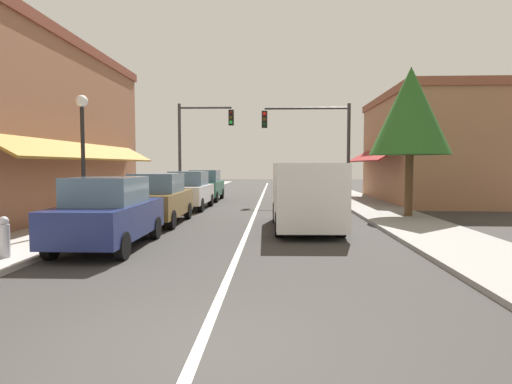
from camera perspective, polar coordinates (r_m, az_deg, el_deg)
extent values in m
plane|color=#33302D|center=(22.62, 0.35, -1.65)|extent=(80.00, 80.00, 0.00)
cube|color=#A39E99|center=(23.48, -13.19, -1.40)|extent=(2.60, 56.00, 0.12)
cube|color=gray|center=(23.07, 14.13, -1.50)|extent=(2.60, 56.00, 0.12)
cube|color=silver|center=(22.62, 0.35, -1.64)|extent=(0.14, 52.00, 0.01)
cube|color=#8E5B42|center=(19.64, -30.26, 6.66)|extent=(5.82, 14.00, 6.57)
cube|color=brown|center=(20.16, -30.59, 16.59)|extent=(6.02, 14.20, 0.40)
cube|color=slate|center=(18.24, -22.51, 1.22)|extent=(0.08, 10.64, 1.80)
cube|color=olive|center=(17.98, -20.84, 5.06)|extent=(1.27, 11.76, 0.73)
cube|color=slate|center=(15.72, -27.69, 12.94)|extent=(0.08, 1.10, 1.30)
cube|color=slate|center=(21.22, -19.16, 10.61)|extent=(0.08, 1.10, 1.30)
cube|color=#9E6B4C|center=(25.93, 21.62, 4.90)|extent=(5.00, 10.00, 5.54)
cube|color=brown|center=(26.18, 21.77, 11.41)|extent=(5.20, 10.20, 0.40)
cube|color=slate|center=(25.24, 16.30, 1.94)|extent=(0.08, 7.60, 1.80)
cube|color=maroon|center=(25.10, 14.99, 4.69)|extent=(1.27, 8.40, 0.73)
cube|color=slate|center=(23.18, 17.71, 8.18)|extent=(0.08, 1.10, 1.30)
cube|color=slate|center=(27.44, 15.29, 7.49)|extent=(0.08, 1.10, 1.30)
cube|color=navy|center=(11.35, -18.80, -3.47)|extent=(1.77, 4.12, 0.80)
cube|color=slate|center=(11.19, -19.05, 0.18)|extent=(1.54, 2.02, 0.66)
cylinder|color=black|center=(12.94, -19.93, -4.43)|extent=(0.21, 0.62, 0.62)
cylinder|color=black|center=(12.44, -13.12, -4.63)|extent=(0.21, 0.62, 0.62)
cylinder|color=black|center=(10.50, -25.45, -6.40)|extent=(0.21, 0.62, 0.62)
cylinder|color=black|center=(9.88, -17.21, -6.82)|extent=(0.21, 0.62, 0.62)
cube|color=brown|center=(15.60, -12.79, -1.49)|extent=(1.75, 4.11, 0.80)
cube|color=slate|center=(15.46, -12.92, 1.18)|extent=(1.53, 2.01, 0.66)
cylinder|color=black|center=(17.15, -14.17, -2.40)|extent=(0.20, 0.62, 0.62)
cylinder|color=black|center=(16.77, -8.97, -2.46)|extent=(0.20, 0.62, 0.62)
cylinder|color=black|center=(14.59, -17.15, -3.49)|extent=(0.20, 0.62, 0.62)
cylinder|color=black|center=(14.15, -11.07, -3.61)|extent=(0.20, 0.62, 0.62)
cube|color=silver|center=(20.52, -8.78, -0.24)|extent=(1.77, 4.12, 0.80)
cube|color=slate|center=(20.39, -8.85, 1.79)|extent=(1.54, 2.02, 0.66)
cylinder|color=black|center=(22.04, -10.05, -1.03)|extent=(0.21, 0.62, 0.62)
cylinder|color=black|center=(21.73, -5.99, -1.06)|extent=(0.21, 0.62, 0.62)
cylinder|color=black|center=(19.43, -11.88, -1.67)|extent=(0.21, 0.62, 0.62)
cylinder|color=black|center=(19.08, -7.28, -1.72)|extent=(0.21, 0.62, 0.62)
cube|color=#0F4C33|center=(25.28, -6.67, 0.50)|extent=(1.73, 4.10, 0.80)
cube|color=slate|center=(25.15, -6.72, 2.15)|extent=(1.53, 2.00, 0.66)
cylinder|color=black|center=(26.77, -7.88, -0.20)|extent=(0.20, 0.62, 0.62)
cylinder|color=black|center=(26.53, -4.52, -0.21)|extent=(0.20, 0.62, 0.62)
cylinder|color=black|center=(24.12, -9.03, -0.62)|extent=(0.20, 0.62, 0.62)
cylinder|color=black|center=(23.86, -5.30, -0.64)|extent=(0.20, 0.62, 0.62)
cube|color=silver|center=(13.95, 6.49, -0.13)|extent=(2.08, 5.05, 1.90)
cube|color=slate|center=(16.32, 5.71, 1.92)|extent=(1.73, 0.32, 0.84)
cube|color=black|center=(16.57, 5.64, -1.92)|extent=(1.87, 0.25, 0.24)
cylinder|color=black|center=(15.51, 2.68, -2.73)|extent=(0.26, 0.73, 0.72)
cylinder|color=black|center=(15.66, 9.15, -2.71)|extent=(0.26, 0.73, 0.72)
cylinder|color=black|center=(12.43, 3.07, -4.31)|extent=(0.26, 0.73, 0.72)
cylinder|color=black|center=(12.62, 11.12, -4.25)|extent=(0.26, 0.73, 0.72)
cylinder|color=#333333|center=(23.87, 12.09, 4.97)|extent=(0.18, 0.18, 5.35)
cylinder|color=#333333|center=(23.78, 6.69, 10.89)|extent=(4.52, 0.12, 0.12)
cube|color=black|center=(23.48, 1.13, 9.54)|extent=(0.30, 0.24, 0.90)
sphere|color=red|center=(23.39, 1.12, 10.25)|extent=(0.20, 0.20, 0.20)
sphere|color=#3D2D0C|center=(23.35, 1.12, 9.57)|extent=(0.20, 0.20, 0.20)
sphere|color=#0C3316|center=(23.33, 1.12, 8.88)|extent=(0.20, 0.20, 0.20)
cylinder|color=#333333|center=(26.12, -10.02, 5.22)|extent=(0.18, 0.18, 5.66)
cylinder|color=#333333|center=(26.03, -6.70, 10.96)|extent=(3.09, 0.12, 0.12)
cube|color=black|center=(25.59, -3.28, 9.75)|extent=(0.30, 0.24, 0.90)
sphere|color=#420F0F|center=(25.49, -3.31, 10.41)|extent=(0.20, 0.20, 0.20)
sphere|color=#3D2D0C|center=(25.46, -3.31, 9.79)|extent=(0.20, 0.20, 0.20)
sphere|color=green|center=(25.43, -3.31, 9.16)|extent=(0.20, 0.20, 0.20)
cylinder|color=black|center=(14.25, -21.79, 2.70)|extent=(0.12, 0.12, 3.82)
sphere|color=white|center=(14.38, -21.98, 11.06)|extent=(0.36, 0.36, 0.36)
cylinder|color=#4C331E|center=(17.49, 19.50, 1.38)|extent=(0.30, 0.30, 2.91)
cone|color=#285B21|center=(17.60, 19.68, 10.04)|extent=(3.00, 3.00, 3.30)
cylinder|color=#B2B2B7|center=(10.57, -30.23, -5.59)|extent=(0.22, 0.22, 0.70)
sphere|color=#B2B2B7|center=(10.52, -30.31, -3.33)|extent=(0.20, 0.20, 0.20)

